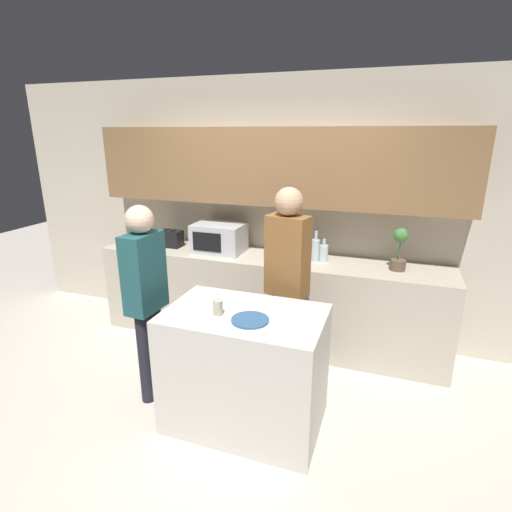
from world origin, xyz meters
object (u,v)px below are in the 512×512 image
bottle_0 (298,248)px  person_center (287,271)px  toaster (170,239)px  cup_0 (218,307)px  plate_on_island (250,320)px  bottle_3 (324,253)px  bottle_2 (315,250)px  potted_plant (399,249)px  person_left (145,289)px  bottle_1 (304,250)px  microwave (219,238)px

bottle_0 → person_center: size_ratio=0.15×
toaster → cup_0: 1.83m
plate_on_island → person_center: (0.06, 0.73, 0.12)m
bottle_3 → cup_0: bottle_3 is taller
toaster → bottle_3: size_ratio=1.17×
bottle_2 → cup_0: size_ratio=2.81×
potted_plant → cup_0: 1.82m
person_left → bottle_1: bearing=146.2°
microwave → bottle_1: (0.90, 0.07, -0.06)m
bottle_0 → bottle_2: bearing=-23.4°
microwave → plate_on_island: 1.64m
bottle_2 → bottle_3: (0.08, 0.03, -0.03)m
toaster → cup_0: size_ratio=2.42×
bottle_1 → cup_0: bottle_1 is taller
bottle_2 → person_center: size_ratio=0.17×
person_left → person_center: person_center is taller
microwave → person_left: 1.25m
bottle_1 → microwave: bearing=-175.8°
bottle_3 → cup_0: bearing=-109.2°
bottle_0 → bottle_3: size_ratio=1.14×
microwave → bottle_0: 0.84m
plate_on_island → bottle_0: bearing=91.1°
potted_plant → person_center: 1.10m
person_left → person_center: (1.00, 0.58, 0.07)m
plate_on_island → person_left: size_ratio=0.16×
bottle_2 → cup_0: 1.45m
person_left → bottle_2: bearing=141.7°
microwave → bottle_3: (1.10, 0.04, -0.06)m
microwave → bottle_0: (0.83, 0.10, -0.05)m
toaster → cup_0: (1.20, -1.37, -0.05)m
bottle_2 → bottle_0: bearing=156.6°
potted_plant → bottle_2: bearing=179.1°
toaster → plate_on_island: 2.01m
bottle_3 → person_center: (-0.18, -0.70, 0.02)m
toaster → potted_plant: 2.39m
bottle_2 → cup_0: (-0.41, -1.38, -0.08)m
bottle_3 → person_center: bearing=-104.4°
bottle_0 → bottle_2: 0.21m
potted_plant → cup_0: potted_plant is taller
plate_on_island → bottle_3: bearing=80.4°
bottle_2 → plate_on_island: (-0.17, -1.40, -0.12)m
toaster → bottle_2: size_ratio=0.86×
potted_plant → person_center: person_center is taller
microwave → person_left: size_ratio=0.32×
toaster → potted_plant: bearing=0.0°
bottle_1 → bottle_2: bearing=-23.3°
bottle_1 → cup_0: (-0.29, -1.44, -0.05)m
bottle_2 → person_left: size_ratio=0.18×
microwave → cup_0: microwave is taller
toaster → bottle_2: bearing=0.4°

